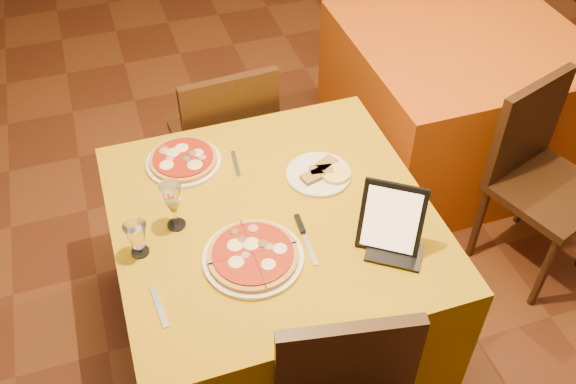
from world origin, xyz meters
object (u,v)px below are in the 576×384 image
object	(u,v)px
side_table	(454,99)
tablet	(392,218)
chair_side_near	(550,191)
wine_glass	(173,206)
pizza_near	(253,256)
water_glass	(137,239)
chair_main_far	(222,138)
main_table	(274,280)
chair_side_far	(391,13)
pizza_far	(183,161)

from	to	relation	value
side_table	tablet	xyz separation A→B (m)	(-0.93, -1.09, 0.49)
chair_side_near	wine_glass	xyz separation A→B (m)	(-1.58, 0.02, 0.39)
pizza_near	water_glass	size ratio (longest dim) A/B	2.55
chair_main_far	chair_side_near	bearing A→B (deg)	144.55
wine_glass	tablet	size ratio (longest dim) A/B	0.78
main_table	chair_side_far	bearing A→B (deg)	52.72
chair_side_near	tablet	distance (m)	1.05
main_table	tablet	size ratio (longest dim) A/B	4.51
water_glass	chair_side_far	bearing A→B (deg)	44.26
main_table	water_glass	size ratio (longest dim) A/B	8.46
side_table	chair_main_far	xyz separation A→B (m)	(-1.25, -0.03, 0.08)
pizza_far	water_glass	xyz separation A→B (m)	(-0.23, -0.39, 0.05)
chair_side_far	tablet	distance (m)	2.15
chair_side_near	tablet	world-z (taller)	tablet
side_table	chair_side_far	xyz separation A→B (m)	(0.00, 0.81, 0.08)
side_table	chair_main_far	size ratio (longest dim) A/B	1.21
main_table	side_table	world-z (taller)	same
pizza_near	pizza_far	bearing A→B (deg)	102.54
main_table	chair_side_far	distance (m)	2.07
main_table	chair_side_near	distance (m)	1.25
main_table	chair_main_far	size ratio (longest dim) A/B	1.21
pizza_far	wine_glass	bearing A→B (deg)	-106.13
wine_glass	pizza_far	bearing A→B (deg)	73.87
wine_glass	tablet	world-z (taller)	tablet
pizza_near	pizza_far	distance (m)	0.55
main_table	tablet	world-z (taller)	tablet
chair_side_far	pizza_near	bearing A→B (deg)	36.15
side_table	chair_side_near	distance (m)	0.81
water_glass	tablet	size ratio (longest dim) A/B	0.53
main_table	side_table	distance (m)	1.50
side_table	wine_glass	world-z (taller)	wine_glass
side_table	chair_side_far	world-z (taller)	chair_side_far
chair_side_far	pizza_near	world-z (taller)	chair_side_far
pizza_near	side_table	bearing A→B (deg)	36.44
pizza_near	chair_side_far	bearing A→B (deg)	52.98
chair_side_near	pizza_far	xyz separation A→B (m)	(-1.49, 0.33, 0.31)
chair_side_near	water_glass	world-z (taller)	chair_side_near
side_table	chair_main_far	distance (m)	1.25
main_table	water_glass	bearing A→B (deg)	-176.34
chair_side_near	tablet	xyz separation A→B (m)	(-0.93, -0.28, 0.41)
pizza_near	tablet	xyz separation A→B (m)	(0.45, -0.07, 0.10)
pizza_near	water_glass	world-z (taller)	water_glass
main_table	side_table	xyz separation A→B (m)	(1.25, 0.84, 0.00)
side_table	chair_side_far	size ratio (longest dim) A/B	1.21
side_table	water_glass	distance (m)	1.97
main_table	pizza_near	distance (m)	0.45
main_table	side_table	size ratio (longest dim) A/B	1.00
chair_main_far	chair_side_far	xyz separation A→B (m)	(1.25, 0.83, 0.00)
chair_main_far	water_glass	distance (m)	1.03
pizza_near	chair_side_near	bearing A→B (deg)	8.45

